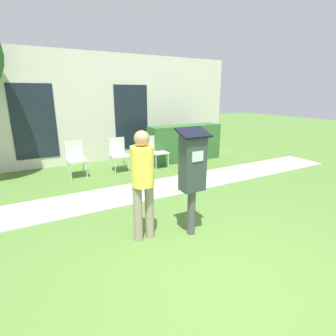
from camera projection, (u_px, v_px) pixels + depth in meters
The scene contains 9 objects.
ground_plane at pixel (226, 286), 2.88m from camera, with size 40.00×40.00×0.00m, color #517A33.
sidewalk at pixel (126, 194), 5.48m from camera, with size 12.00×1.10×0.02m.
building_facade at pixel (85, 109), 7.73m from camera, with size 10.00×0.26×3.20m.
parking_meter at pixel (192, 169), 3.70m from camera, with size 0.44×0.31×1.59m.
person_standing at pixel (143, 178), 3.58m from camera, with size 0.32×0.32×1.58m.
outdoor_chair_left at pixel (75, 156), 6.58m from camera, with size 0.44×0.44×0.90m.
outdoor_chair_middle at pixel (118, 152), 7.05m from camera, with size 0.44×0.44×0.90m.
outdoor_chair_right at pixel (157, 149), 7.41m from camera, with size 0.44×0.44×0.90m.
hedge_row at pixel (185, 143), 8.20m from camera, with size 2.33×0.60×1.10m.
Camera 1 is at (-1.74, -1.79, 2.04)m, focal length 28.00 mm.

